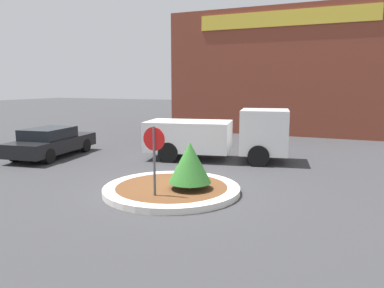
% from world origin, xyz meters
% --- Properties ---
extents(ground_plane, '(120.00, 120.00, 0.00)m').
position_xyz_m(ground_plane, '(0.00, 0.00, 0.00)').
color(ground_plane, '#38383A').
extents(traffic_island, '(3.98, 3.98, 0.18)m').
position_xyz_m(traffic_island, '(0.00, 0.00, 0.09)').
color(traffic_island, silver).
rests_on(traffic_island, ground_plane).
extents(stop_sign, '(0.63, 0.07, 2.04)m').
position_xyz_m(stop_sign, '(-0.01, -0.98, 1.39)').
color(stop_sign, '#4C4C51').
rests_on(stop_sign, ground_plane).
extents(island_shrub, '(1.22, 1.22, 1.35)m').
position_xyz_m(island_shrub, '(0.58, -0.01, 0.95)').
color(island_shrub, brown).
rests_on(island_shrub, traffic_island).
extents(utility_truck, '(6.06, 3.08, 2.12)m').
position_xyz_m(utility_truck, '(-0.30, 5.04, 1.07)').
color(utility_truck, white).
rests_on(utility_truck, ground_plane).
extents(storefront_building, '(14.81, 6.07, 7.76)m').
position_xyz_m(storefront_building, '(0.63, 16.54, 3.88)').
color(storefront_building, brown).
rests_on(storefront_building, ground_plane).
extents(parked_sedan_black, '(2.39, 4.62, 1.28)m').
position_xyz_m(parked_sedan_black, '(-7.23, 2.80, 0.65)').
color(parked_sedan_black, black).
rests_on(parked_sedan_black, ground_plane).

